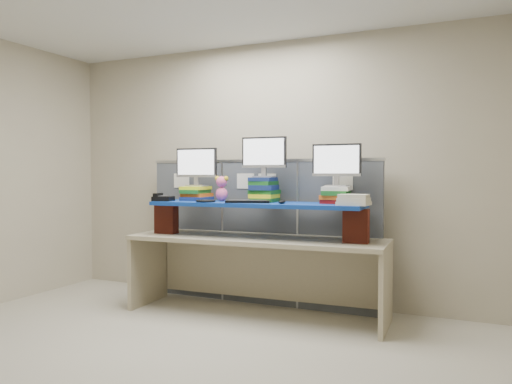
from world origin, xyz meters
The scene contains 18 objects.
room centered at (0.00, 0.00, 1.40)m, with size 5.00×4.00×2.80m.
cubicle_partition centered at (0.00, 1.78, 0.77)m, with size 2.60×0.06×1.53m.
desk centered at (0.15, 1.36, 0.61)m, with size 2.54×0.85×0.76m.
brick_pier_left centered at (-0.82, 1.27, 0.91)m, with size 0.22×0.12×0.30m, color maroon.
brick_pier_right centered at (1.12, 1.36, 0.91)m, with size 0.22×0.12×0.30m, color maroon.
blue_board centered at (0.15, 1.36, 1.08)m, with size 2.08×0.52×0.04m, color navy.
book_stack_left centered at (-0.57, 1.45, 1.17)m, with size 0.28×0.31×0.14m.
book_stack_center centered at (0.18, 1.49, 1.22)m, with size 0.26×0.31×0.24m.
book_stack_right centered at (0.90, 1.52, 1.18)m, with size 0.27×0.32×0.16m.
monitor_left centered at (-0.57, 1.45, 1.47)m, with size 0.46×0.14×0.40m.
monitor_center centered at (0.18, 1.48, 1.57)m, with size 0.46×0.14×0.40m.
monitor_right centered at (0.90, 1.52, 1.48)m, with size 0.46×0.14×0.40m.
keyboard centered at (0.12, 1.25, 1.11)m, with size 0.44×0.28×0.03m.
mouse centered at (0.46, 1.25, 1.12)m, with size 0.06×0.10×0.03m, color black.
desk_phone centered at (-0.81, 1.19, 1.13)m, with size 0.22×0.20×0.08m.
headset centered at (-0.32, 1.20, 1.11)m, with size 0.19×0.19×0.02m, color black.
plush_toy centered at (-0.26, 1.42, 1.23)m, with size 0.15×0.11×0.25m.
binder_stack centered at (1.11, 1.32, 1.15)m, with size 0.27×0.22×0.10m.
Camera 1 is at (2.13, -3.02, 1.38)m, focal length 35.00 mm.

